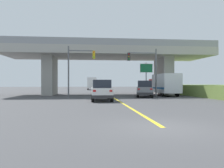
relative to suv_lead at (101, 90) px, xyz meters
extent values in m
plane|color=#424244|center=(1.64, 11.66, -1.01)|extent=(160.00, 160.00, 0.00)
cube|color=#A8A59E|center=(1.64, 11.66, 5.16)|extent=(29.76, 8.68, 1.11)
cube|color=#9A9891|center=(-6.90, 11.66, 1.79)|extent=(1.47, 5.21, 5.62)
cube|color=#9A9891|center=(10.18, 11.66, 1.79)|extent=(1.47, 5.21, 5.62)
cube|color=gray|center=(1.64, 7.46, 6.17)|extent=(29.76, 0.20, 0.90)
cube|color=gray|center=(1.64, 15.85, 6.17)|extent=(29.76, 0.20, 0.90)
cube|color=yellow|center=(1.64, -2.13, -1.01)|extent=(0.20, 22.56, 0.01)
cube|color=silver|center=(0.00, 0.12, -0.20)|extent=(1.92, 4.61, 0.90)
cube|color=#1E232D|center=(0.00, -0.23, 0.63)|extent=(1.69, 2.53, 0.76)
cube|color=#2D2D30|center=(0.00, -2.14, -0.51)|extent=(1.95, 0.20, 0.28)
cube|color=red|center=(-0.72, -2.21, 0.02)|extent=(0.24, 0.06, 0.16)
cube|color=red|center=(0.72, -2.21, 0.02)|extent=(0.24, 0.06, 0.16)
cylinder|color=black|center=(-0.86, 1.87, -0.65)|extent=(0.26, 0.72, 0.72)
cylinder|color=black|center=(0.86, 1.87, -0.65)|extent=(0.26, 0.72, 0.72)
cylinder|color=black|center=(-0.86, -1.64, -0.65)|extent=(0.26, 0.72, 0.72)
cylinder|color=black|center=(0.86, -1.64, -0.65)|extent=(0.26, 0.72, 0.72)
cube|color=slate|center=(5.65, 5.36, -0.20)|extent=(2.78, 4.54, 0.90)
cube|color=#1E232D|center=(5.58, 5.05, 0.63)|extent=(2.13, 2.64, 0.76)
cube|color=#2D2D30|center=(5.17, 3.35, -0.51)|extent=(1.90, 0.63, 0.28)
cube|color=red|center=(4.48, 3.44, 0.02)|extent=(0.25, 0.11, 0.16)
cube|color=red|center=(5.84, 3.12, 0.02)|extent=(0.25, 0.11, 0.16)
cylinder|color=black|center=(5.20, 7.07, -0.65)|extent=(0.42, 0.76, 0.72)
cylinder|color=black|center=(6.82, 6.69, -0.65)|extent=(0.42, 0.76, 0.72)
cylinder|color=black|center=(4.48, 4.03, -0.65)|extent=(0.42, 0.76, 0.72)
cylinder|color=black|center=(6.10, 3.65, -0.65)|extent=(0.42, 0.76, 0.72)
cube|color=red|center=(9.05, 10.92, 0.39)|extent=(2.20, 2.00, 1.90)
cube|color=silver|center=(9.05, 7.25, 0.68)|extent=(2.31, 5.34, 2.48)
cube|color=#195999|center=(9.05, 7.25, 0.06)|extent=(2.33, 5.24, 0.24)
cylinder|color=black|center=(8.05, 10.92, -0.56)|extent=(0.30, 0.90, 0.90)
cylinder|color=black|center=(10.05, 10.92, -0.56)|extent=(0.30, 0.90, 0.90)
cylinder|color=black|center=(8.05, 5.91, -0.56)|extent=(0.30, 0.90, 0.90)
cylinder|color=black|center=(10.05, 5.91, -0.56)|extent=(0.30, 0.90, 0.90)
cylinder|color=#56595E|center=(6.94, 4.88, 1.94)|extent=(0.18, 0.18, 5.91)
cylinder|color=#56595E|center=(5.25, 4.88, 4.38)|extent=(3.39, 0.12, 0.12)
cube|color=#232326|center=(3.56, 4.88, 3.90)|extent=(0.32, 0.26, 0.96)
sphere|color=red|center=(3.56, 4.73, 4.20)|extent=(0.16, 0.16, 0.16)
sphere|color=gold|center=(3.56, 4.73, 3.90)|extent=(0.16, 0.16, 0.16)
sphere|color=green|center=(3.56, 4.73, 3.60)|extent=(0.16, 0.16, 0.16)
cylinder|color=#56595E|center=(-3.66, 5.45, 2.07)|extent=(0.18, 0.18, 6.17)
cylinder|color=#56595E|center=(-2.15, 5.45, 4.63)|extent=(3.04, 0.12, 0.12)
cube|color=gold|center=(-0.63, 5.45, 4.15)|extent=(0.32, 0.26, 0.96)
sphere|color=red|center=(-0.63, 5.30, 4.45)|extent=(0.16, 0.16, 0.16)
sphere|color=gold|center=(-0.63, 5.30, 4.15)|extent=(0.16, 0.16, 0.16)
sphere|color=green|center=(-0.63, 5.30, 3.85)|extent=(0.16, 0.16, 0.16)
cylinder|color=slate|center=(6.83, 9.18, 1.30)|extent=(0.14, 0.14, 4.64)
cube|color=#197242|center=(6.83, 9.12, 2.84)|extent=(1.74, 0.08, 1.17)
cube|color=white|center=(6.83, 9.12, 2.84)|extent=(1.82, 0.04, 1.25)
cube|color=navy|center=(-0.58, 39.77, 0.39)|extent=(2.20, 2.00, 1.90)
cube|color=white|center=(-0.58, 36.49, 0.82)|extent=(2.31, 4.55, 2.77)
cube|color=#195999|center=(-0.58, 36.49, 0.13)|extent=(2.33, 4.46, 0.24)
cylinder|color=black|center=(-1.58, 39.77, -0.56)|extent=(0.30, 0.90, 0.90)
cylinder|color=black|center=(0.42, 39.77, -0.56)|extent=(0.30, 0.90, 0.90)
cylinder|color=black|center=(-1.58, 35.36, -0.56)|extent=(0.30, 0.90, 0.90)
cylinder|color=black|center=(0.42, 35.36, -0.56)|extent=(0.30, 0.90, 0.90)
camera|label=1|loc=(-1.13, -21.55, 0.66)|focal=35.59mm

